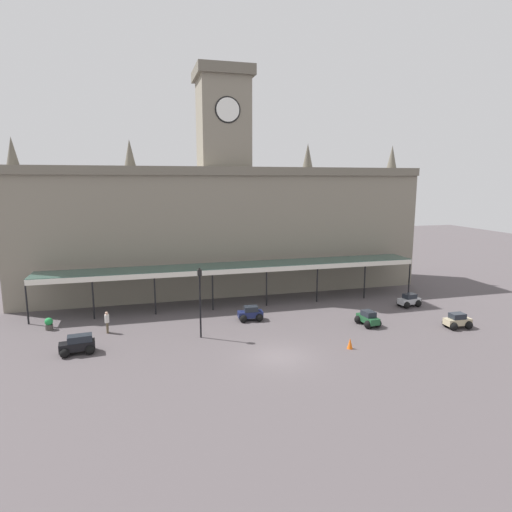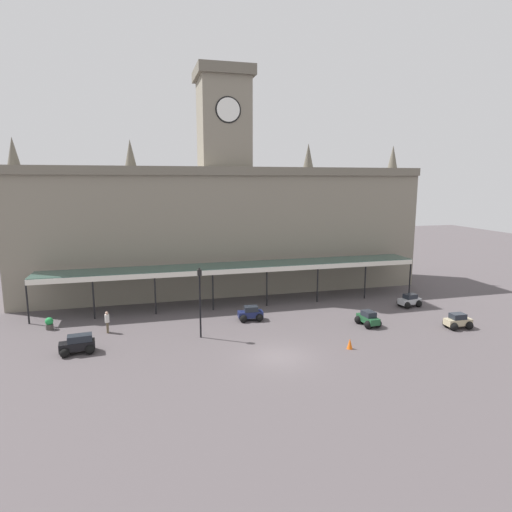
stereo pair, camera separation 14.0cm
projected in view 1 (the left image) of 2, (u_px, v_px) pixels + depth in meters
ground_plane at (279, 356)px, 28.45m from camera, size 140.00×140.00×0.00m
station_building at (224, 223)px, 44.90m from camera, size 40.62×7.25×22.26m
entrance_canopy at (237, 267)px, 39.94m from camera, size 35.19×3.26×3.73m
car_navy_sedan at (250, 314)px, 35.75m from camera, size 2.10×1.61×1.19m
car_silver_sedan at (409, 301)px, 39.69m from camera, size 2.16×1.72×1.19m
car_black_estate at (78, 345)px, 28.84m from camera, size 2.34×1.71×1.27m
car_green_sedan at (368, 319)px, 34.51m from camera, size 1.65×2.13×1.19m
car_beige_sedan at (457, 322)px, 33.91m from camera, size 2.07×1.56×1.19m
pedestrian_near_entrance at (107, 321)px, 32.70m from camera, size 0.34×0.39×1.67m
victorian_lamppost at (200, 295)px, 31.34m from camera, size 0.30×0.30×5.26m
traffic_cone at (350, 344)px, 29.72m from camera, size 0.40×0.40×0.74m
planter_forecourt_centre at (49, 324)px, 33.47m from camera, size 0.60×0.60×0.96m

